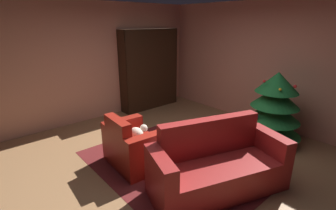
% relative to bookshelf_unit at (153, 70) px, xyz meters
% --- Properties ---
extents(ground_plane, '(6.70, 6.70, 0.00)m').
position_rel_bookshelf_unit_xyz_m(ground_plane, '(2.58, -1.49, -0.99)').
color(ground_plane, '#976C45').
extents(wall_back, '(5.70, 0.06, 2.65)m').
position_rel_bookshelf_unit_xyz_m(wall_back, '(2.58, 1.16, 0.33)').
color(wall_back, tan).
rests_on(wall_back, ground).
extents(wall_left, '(0.06, 5.36, 2.65)m').
position_rel_bookshelf_unit_xyz_m(wall_left, '(-0.24, -1.49, 0.33)').
color(wall_left, tan).
rests_on(wall_left, ground).
extents(area_rug, '(2.85, 1.81, 0.01)m').
position_rel_bookshelf_unit_xyz_m(area_rug, '(2.55, -1.73, -0.99)').
color(area_rug, maroon).
rests_on(area_rug, ground).
extents(bookshelf_unit, '(0.35, 1.61, 2.04)m').
position_rel_bookshelf_unit_xyz_m(bookshelf_unit, '(0.00, 0.00, 0.00)').
color(bookshelf_unit, black).
rests_on(bookshelf_unit, ground).
extents(armchair_red, '(1.01, 0.77, 0.85)m').
position_rel_bookshelf_unit_xyz_m(armchair_red, '(2.11, -2.04, -0.69)').
color(armchair_red, maroon).
rests_on(armchair_red, ground).
extents(couch_red, '(1.29, 2.00, 0.96)m').
position_rel_bookshelf_unit_xyz_m(couch_red, '(3.39, -1.53, -0.67)').
color(couch_red, maroon).
rests_on(couch_red, ground).
extents(coffee_table, '(0.68, 0.68, 0.47)m').
position_rel_bookshelf_unit_xyz_m(coffee_table, '(2.56, -1.69, -0.58)').
color(coffee_table, black).
rests_on(coffee_table, ground).
extents(book_stack_on_table, '(0.22, 0.18, 0.12)m').
position_rel_bookshelf_unit_xyz_m(book_stack_on_table, '(2.61, -1.70, -0.47)').
color(book_stack_on_table, gray).
rests_on(book_stack_on_table, coffee_table).
extents(bottle_on_table, '(0.08, 0.08, 0.25)m').
position_rel_bookshelf_unit_xyz_m(bottle_on_table, '(2.73, -1.62, -0.43)').
color(bottle_on_table, navy).
rests_on(bottle_on_table, coffee_table).
extents(decorated_tree, '(1.07, 1.07, 1.36)m').
position_rel_bookshelf_unit_xyz_m(decorated_tree, '(3.16, 0.39, -0.31)').
color(decorated_tree, brown).
rests_on(decorated_tree, ground).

